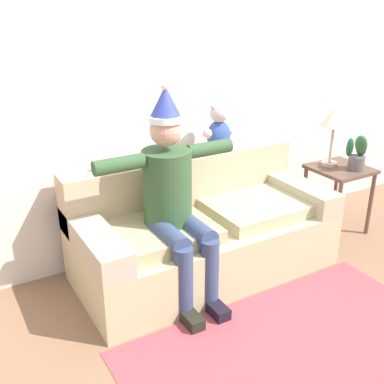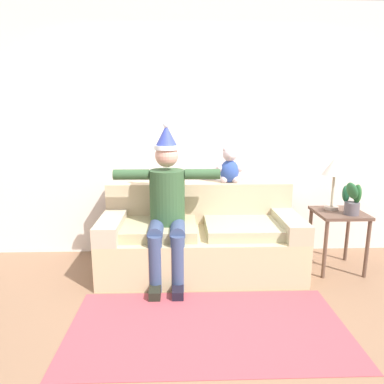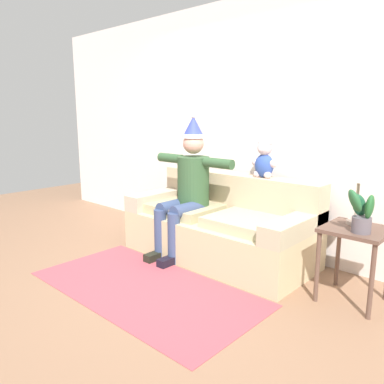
{
  "view_description": "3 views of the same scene",
  "coord_description": "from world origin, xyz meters",
  "px_view_note": "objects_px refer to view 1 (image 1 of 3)",
  "views": [
    {
      "loc": [
        -1.67,
        -1.68,
        1.96
      ],
      "look_at": [
        -0.2,
        0.83,
        0.76
      ],
      "focal_mm": 43.14,
      "sensor_mm": 36.0,
      "label": 1
    },
    {
      "loc": [
        -0.19,
        -2.36,
        1.57
      ],
      "look_at": [
        -0.09,
        0.85,
        0.85
      ],
      "focal_mm": 32.71,
      "sensor_mm": 36.0,
      "label": 2
    },
    {
      "loc": [
        2.38,
        -2.02,
        1.49
      ],
      "look_at": [
        -0.21,
        0.8,
        0.7
      ],
      "focal_mm": 35.68,
      "sensor_mm": 36.0,
      "label": 3
    }
  ],
  "objects_px": {
    "side_table": "(339,179)",
    "table_lamp": "(335,119)",
    "teddy_bear": "(219,129)",
    "potted_plant": "(357,153)",
    "person_seated": "(174,195)",
    "couch": "(202,230)"
  },
  "relations": [
    {
      "from": "side_table",
      "to": "table_lamp",
      "type": "bearing_deg",
      "value": 116.34
    },
    {
      "from": "side_table",
      "to": "teddy_bear",
      "type": "bearing_deg",
      "value": 162.44
    },
    {
      "from": "side_table",
      "to": "potted_plant",
      "type": "xyz_separation_m",
      "value": [
        0.06,
        -0.1,
        0.26
      ]
    },
    {
      "from": "person_seated",
      "to": "potted_plant",
      "type": "relative_size",
      "value": 4.25
    },
    {
      "from": "person_seated",
      "to": "teddy_bear",
      "type": "xyz_separation_m",
      "value": [
        0.65,
        0.44,
        0.27
      ]
    },
    {
      "from": "table_lamp",
      "to": "potted_plant",
      "type": "height_order",
      "value": "table_lamp"
    },
    {
      "from": "person_seated",
      "to": "table_lamp",
      "type": "relative_size",
      "value": 2.79
    },
    {
      "from": "table_lamp",
      "to": "side_table",
      "type": "bearing_deg",
      "value": -63.66
    },
    {
      "from": "side_table",
      "to": "table_lamp",
      "type": "xyz_separation_m",
      "value": [
        -0.05,
        0.09,
        0.53
      ]
    },
    {
      "from": "couch",
      "to": "table_lamp",
      "type": "relative_size",
      "value": 3.64
    },
    {
      "from": "teddy_bear",
      "to": "potted_plant",
      "type": "relative_size",
      "value": 1.08
    },
    {
      "from": "teddy_bear",
      "to": "side_table",
      "type": "height_order",
      "value": "teddy_bear"
    },
    {
      "from": "side_table",
      "to": "person_seated",
      "type": "bearing_deg",
      "value": -176.58
    },
    {
      "from": "couch",
      "to": "side_table",
      "type": "bearing_deg",
      "value": -2.7
    },
    {
      "from": "person_seated",
      "to": "side_table",
      "type": "xyz_separation_m",
      "value": [
        1.72,
        0.1,
        -0.25
      ]
    },
    {
      "from": "person_seated",
      "to": "teddy_bear",
      "type": "relative_size",
      "value": 3.92
    },
    {
      "from": "couch",
      "to": "teddy_bear",
      "type": "relative_size",
      "value": 5.12
    },
    {
      "from": "person_seated",
      "to": "side_table",
      "type": "distance_m",
      "value": 1.74
    },
    {
      "from": "side_table",
      "to": "table_lamp",
      "type": "height_order",
      "value": "table_lamp"
    },
    {
      "from": "table_lamp",
      "to": "potted_plant",
      "type": "xyz_separation_m",
      "value": [
        0.1,
        -0.2,
        -0.27
      ]
    },
    {
      "from": "person_seated",
      "to": "side_table",
      "type": "relative_size",
      "value": 2.45
    },
    {
      "from": "teddy_bear",
      "to": "table_lamp",
      "type": "xyz_separation_m",
      "value": [
        1.02,
        -0.24,
        0.01
      ]
    }
  ]
}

